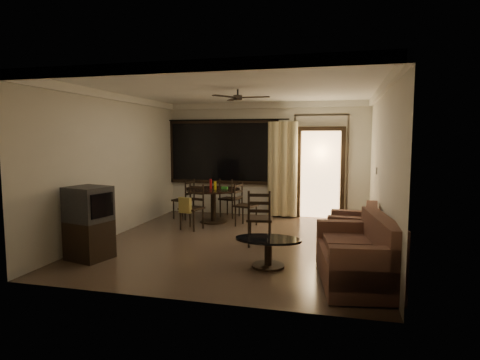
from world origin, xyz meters
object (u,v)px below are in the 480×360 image
(side_chair, at_px, (260,229))
(dining_chair_west, at_px, (184,207))
(dining_chair_south, at_px, (192,215))
(coffee_table, at_px, (268,248))
(dining_table, at_px, (213,196))
(sofa, at_px, (360,257))
(dining_chair_east, at_px, (245,213))
(tv_cabinet, at_px, (89,223))
(dining_chair_north, at_px, (230,206))
(armchair, at_px, (356,231))

(side_chair, bearing_deg, dining_chair_west, -49.18)
(dining_chair_south, height_order, coffee_table, dining_chair_south)
(dining_table, xyz_separation_m, sofa, (3.09, -3.25, -0.25))
(dining_chair_south, height_order, side_chair, side_chair)
(dining_table, bearing_deg, dining_chair_south, -104.84)
(dining_chair_east, relative_size, side_chair, 0.94)
(dining_table, bearing_deg, tv_cabinet, -108.31)
(dining_table, distance_m, dining_chair_west, 0.90)
(dining_chair_west, distance_m, dining_chair_east, 1.67)
(dining_table, relative_size, dining_chair_north, 1.29)
(dining_chair_west, bearing_deg, dining_chair_south, 44.30)
(dining_chair_east, xyz_separation_m, dining_chair_north, (-0.61, 0.88, 0.00))
(dining_table, height_order, dining_chair_north, dining_table)
(dining_chair_east, xyz_separation_m, tv_cabinet, (-1.86, -2.97, 0.30))
(dining_chair_south, distance_m, coffee_table, 2.88)
(dining_chair_west, height_order, coffee_table, dining_chair_west)
(coffee_table, height_order, side_chair, side_chair)
(tv_cabinet, height_order, armchair, tv_cabinet)
(tv_cabinet, bearing_deg, sofa, 12.74)
(dining_chair_west, relative_size, side_chair, 0.94)
(dining_chair_west, xyz_separation_m, coffee_table, (2.60, -3.10, 0.01))
(dining_chair_north, height_order, armchair, dining_chair_north)
(dining_chair_south, bearing_deg, dining_chair_east, 45.70)
(dining_chair_south, xyz_separation_m, coffee_table, (2.01, -2.06, -0.01))
(tv_cabinet, bearing_deg, dining_chair_south, 84.25)
(dining_chair_north, bearing_deg, dining_table, 88.14)
(dining_table, relative_size, dining_chair_east, 1.29)
(dining_chair_east, xyz_separation_m, side_chair, (0.62, -1.51, 0.02))
(dining_chair_north, relative_size, side_chair, 0.94)
(armchair, relative_size, side_chair, 0.84)
(dining_chair_east, height_order, dining_chair_north, same)
(coffee_table, xyz_separation_m, side_chair, (-0.37, 1.16, 0.01))
(coffee_table, bearing_deg, dining_chair_east, 110.20)
(side_chair, bearing_deg, dining_table, -58.70)
(dining_chair_south, relative_size, sofa, 0.54)
(dining_chair_east, relative_size, sofa, 0.54)
(dining_table, distance_m, dining_chair_east, 0.90)
(side_chair, bearing_deg, sofa, 129.25)
(tv_cabinet, bearing_deg, dining_chair_west, 99.68)
(dining_table, bearing_deg, coffee_table, -58.20)
(dining_chair_west, relative_size, coffee_table, 0.95)
(armchair, bearing_deg, side_chair, -170.83)
(dining_table, bearing_deg, sofa, -46.45)
(tv_cabinet, xyz_separation_m, armchair, (4.15, 1.59, -0.26))
(armchair, xyz_separation_m, side_chair, (-1.67, -0.14, -0.03))
(dining_chair_west, relative_size, dining_chair_south, 1.00)
(dining_chair_south, distance_m, side_chair, 1.88)
(sofa, distance_m, armchair, 1.67)
(dining_chair_west, bearing_deg, dining_chair_east, 90.00)
(dining_table, relative_size, dining_chair_west, 1.29)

